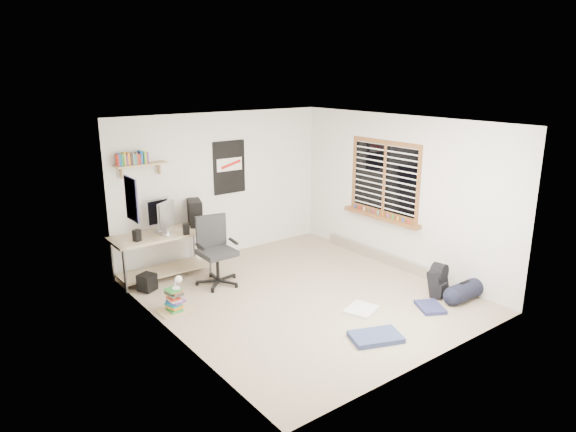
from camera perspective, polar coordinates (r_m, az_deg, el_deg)
floor at (r=7.59m, az=1.61°, el=-8.78°), size 4.00×4.50×0.01m
ceiling at (r=6.94m, az=1.77°, el=10.46°), size 4.00×4.50×0.01m
back_wall at (r=8.98m, az=-7.38°, el=3.43°), size 4.00×0.01×2.50m
left_wall at (r=6.16m, az=-13.04°, el=-2.58°), size 0.01×4.50×2.50m
right_wall at (r=8.52m, az=12.26°, el=2.54°), size 0.01×4.50×2.50m
desk at (r=8.34m, az=-13.83°, el=-4.19°), size 1.66×1.16×0.69m
monitor_left at (r=8.28m, az=-14.21°, el=-0.44°), size 0.39×0.15×0.42m
monitor_right at (r=8.06m, az=-13.33°, el=-0.83°), size 0.37×0.28×0.42m
pc_tower at (r=8.54m, az=-10.30°, el=0.31°), size 0.32×0.46×0.43m
keyboard at (r=8.15m, az=-14.62°, el=-2.21°), size 0.37×0.18×0.02m
speaker_left at (r=7.94m, az=-16.44°, el=-2.15°), size 0.12×0.12×0.19m
speaker_right at (r=8.09m, az=-11.25°, el=-1.50°), size 0.12×0.12×0.19m
office_chair at (r=7.85m, az=-7.88°, el=-4.18°), size 0.78×0.78×1.06m
wall_shelf at (r=8.17m, az=-15.98°, el=5.52°), size 0.80×0.22×0.24m
poster_back_wall at (r=8.97m, az=-6.53°, el=5.40°), size 0.62×0.03×0.92m
poster_left_wall at (r=7.17m, az=-17.00°, el=1.80°), size 0.02×0.42×0.60m
window at (r=8.64m, az=10.59°, el=4.16°), size 0.10×1.50×1.26m
baseboard_heater at (r=9.00m, az=10.19°, el=-4.35°), size 0.08×2.50×0.18m
backpack at (r=7.78m, az=16.34°, el=-7.15°), size 0.33×0.28×0.39m
duffel_bag at (r=7.77m, az=18.95°, el=-7.91°), size 0.27×0.27×0.53m
tshirt at (r=7.17m, az=8.14°, el=-10.25°), size 0.53×0.49×0.04m
jeans_a at (r=6.50m, az=9.72°, el=-13.12°), size 0.71×0.58×0.07m
jeans_b at (r=7.42m, az=15.52°, el=-9.73°), size 0.47×0.52×0.05m
book_stack at (r=7.21m, az=-12.47°, el=-9.17°), size 0.41×0.34×0.28m
desk_lamp at (r=7.11m, az=-12.37°, el=-7.51°), size 0.13×0.19×0.18m
subwoofer at (r=7.93m, az=-15.39°, el=-7.10°), size 0.29×0.29×0.25m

